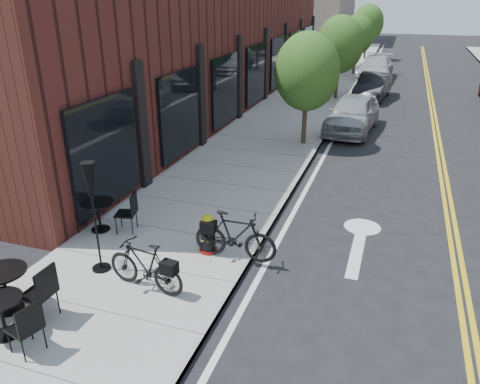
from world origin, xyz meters
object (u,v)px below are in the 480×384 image
at_px(bistro_set_a, 1,312).
at_px(patio_umbrella, 92,195).
at_px(fire_hydrant, 208,234).
at_px(parked_car_c, 375,68).
at_px(parked_car_a, 352,114).
at_px(parked_car_b, 373,86).
at_px(bicycle_left, 145,266).
at_px(bicycle_right, 235,236).
at_px(bistro_set_c, 98,212).
at_px(bistro_set_b, 5,284).

height_order(bistro_set_a, patio_umbrella, patio_umbrella).
relative_size(fire_hydrant, parked_car_c, 0.18).
bearing_deg(parked_car_c, parked_car_a, -87.33).
xyz_separation_m(parked_car_a, parked_car_b, (0.31, 6.52, -0.07)).
height_order(bicycle_left, bicycle_right, bicycle_right).
xyz_separation_m(bistro_set_c, parked_car_a, (4.40, 10.50, 0.14)).
relative_size(fire_hydrant, bistro_set_c, 0.50).
xyz_separation_m(bicycle_left, bistro_set_b, (-1.91, -1.29, 0.02)).
xyz_separation_m(fire_hydrant, patio_umbrella, (-1.72, -1.29, 1.18)).
height_order(fire_hydrant, bistro_set_a, bistro_set_a).
distance_m(patio_umbrella, parked_car_b, 18.81).
bearing_deg(parked_car_c, parked_car_b, -84.42).
xyz_separation_m(bicycle_right, bistro_set_a, (-2.65, -3.33, -0.07)).
xyz_separation_m(bistro_set_b, bistro_set_c, (-0.21, 2.97, -0.04)).
xyz_separation_m(bistro_set_b, parked_car_a, (4.19, 13.47, 0.09)).
distance_m(fire_hydrant, parked_car_c, 23.24).
xyz_separation_m(patio_umbrella, parked_car_c, (3.44, 24.47, -1.01)).
height_order(parked_car_b, parked_car_c, parked_car_c).
bearing_deg(bistro_set_a, bistro_set_b, 143.85).
bearing_deg(bicycle_left, bicycle_right, 150.16).
distance_m(bicycle_left, parked_car_a, 12.39).
height_order(bicycle_right, parked_car_c, parked_car_c).
distance_m(bistro_set_a, bistro_set_b, 0.70).
bearing_deg(parked_car_b, parked_car_c, 99.00).
bearing_deg(bicycle_right, parked_car_c, -4.08).
bearing_deg(bicycle_left, bistro_set_a, -30.50).
relative_size(bistro_set_c, parked_car_b, 0.44).
height_order(bistro_set_a, parked_car_a, parked_car_a).
distance_m(bicycle_left, bistro_set_c, 2.71).
bearing_deg(bicycle_right, parked_car_a, -7.25).
xyz_separation_m(patio_umbrella, parked_car_b, (3.75, 18.41, -1.06)).
bearing_deg(bistro_set_c, parked_car_a, 52.96).
distance_m(bicycle_right, parked_car_a, 10.74).
bearing_deg(bistro_set_c, patio_umbrella, -69.65).
distance_m(bicycle_right, bistro_set_c, 3.31).
relative_size(patio_umbrella, parked_car_a, 0.53).
bearing_deg(bistro_set_b, parked_car_a, 73.63).
bearing_deg(bistro_set_b, parked_car_c, 81.77).
height_order(bicycle_left, parked_car_a, parked_car_a).
bearing_deg(bicycle_left, bistro_set_c, -120.07).
distance_m(fire_hydrant, bistro_set_b, 3.79).
bearing_deg(bicycle_right, bicycle_left, 140.49).
distance_m(patio_umbrella, parked_car_a, 12.41).
bearing_deg(patio_umbrella, fire_hydrant, 36.85).
height_order(bicycle_right, parked_car_b, parked_car_b).
relative_size(bicycle_right, patio_umbrella, 0.77).
bearing_deg(parked_car_b, parked_car_a, -86.61).
bearing_deg(bistro_set_b, bicycle_right, 42.96).
distance_m(bicycle_left, bistro_set_b, 2.30).
height_order(bistro_set_c, parked_car_b, parked_car_b).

